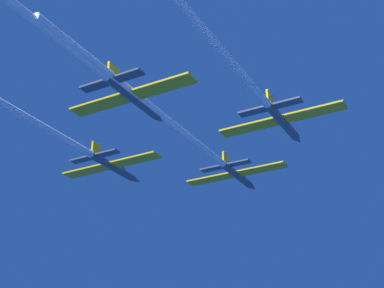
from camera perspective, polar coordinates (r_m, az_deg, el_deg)
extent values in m
cylinder|color=#4C5660|center=(89.86, 4.73, -3.26)|extent=(1.16, 10.57, 1.16)
cone|color=#4C5660|center=(95.38, 6.35, -4.52)|extent=(1.14, 2.32, 1.14)
ellipsoid|color=black|center=(92.02, 5.32, -3.45)|extent=(0.81, 2.11, 0.58)
cube|color=yellow|center=(91.24, 1.96, -3.69)|extent=(8.03, 2.32, 0.25)
cube|color=yellow|center=(87.78, 7.31, -2.58)|extent=(8.03, 2.32, 0.25)
cube|color=yellow|center=(86.87, 3.53, -1.48)|extent=(0.30, 1.90, 1.69)
cube|color=#4C5660|center=(87.09, 2.08, -2.59)|extent=(3.61, 1.39, 0.25)
cube|color=#4C5660|center=(85.22, 4.94, -1.98)|extent=(3.61, 1.39, 0.25)
cylinder|color=white|center=(69.28, -4.27, 3.80)|extent=(1.05, 41.22, 1.05)
cylinder|color=#4C5660|center=(85.30, -8.30, -2.36)|extent=(1.16, 10.57, 1.16)
cone|color=#4C5660|center=(90.10, -5.86, -3.77)|extent=(1.14, 2.32, 1.14)
ellipsoid|color=black|center=(87.19, -7.37, -2.58)|extent=(0.81, 2.11, 0.58)
cube|color=yellow|center=(87.62, -10.92, -2.79)|extent=(8.03, 2.32, 0.25)
cube|color=yellow|center=(82.38, -5.95, -1.64)|extent=(8.03, 2.32, 0.25)
cube|color=yellow|center=(82.86, -9.97, -0.44)|extent=(0.30, 1.90, 1.69)
cube|color=#4C5660|center=(83.56, -11.42, -1.60)|extent=(3.61, 1.39, 0.25)
cube|color=#4C5660|center=(80.74, -8.81, -0.96)|extent=(3.61, 1.39, 0.25)
cylinder|color=#4C5660|center=(73.72, 9.40, 2.33)|extent=(1.16, 10.57, 1.16)
cone|color=#4C5660|center=(79.23, 11.03, 0.42)|extent=(1.14, 2.32, 1.14)
ellipsoid|color=black|center=(75.91, 9.99, 1.95)|extent=(0.81, 2.11, 0.58)
cube|color=yellow|center=(74.70, 5.96, 1.72)|extent=(8.03, 2.32, 0.25)
cube|color=yellow|center=(72.11, 12.67, 3.30)|extent=(8.03, 2.32, 0.25)
cube|color=yellow|center=(70.89, 8.12, 4.75)|extent=(0.30, 1.90, 1.69)
cube|color=#4C5660|center=(70.76, 6.33, 3.38)|extent=(3.61, 1.39, 0.25)
cube|color=#4C5660|center=(69.35, 9.97, 4.27)|extent=(3.61, 1.39, 0.25)
cylinder|color=#4C5660|center=(66.83, -6.14, 4.82)|extent=(1.16, 10.57, 1.16)
cone|color=#4C5660|center=(71.50, -3.21, 2.56)|extent=(1.14, 2.32, 1.14)
ellipsoid|color=black|center=(68.72, -5.02, 4.33)|extent=(0.81, 2.11, 0.58)
cube|color=yellow|center=(68.93, -9.55, 4.04)|extent=(8.03, 2.32, 0.25)
cube|color=yellow|center=(64.23, -3.02, 6.05)|extent=(8.03, 2.32, 0.25)
cube|color=yellow|center=(64.70, -8.22, 7.54)|extent=(0.30, 1.90, 1.69)
cube|color=#4C5660|center=(65.11, -10.11, 5.98)|extent=(3.61, 1.39, 0.25)
cube|color=#4C5660|center=(62.56, -6.65, 7.13)|extent=(3.61, 1.39, 0.25)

